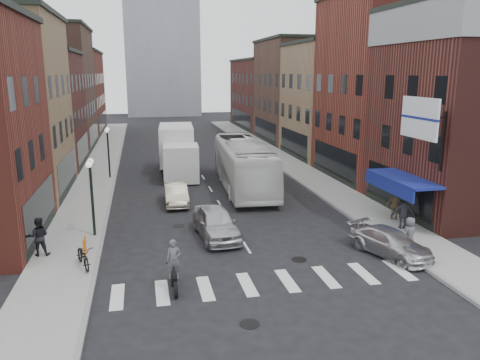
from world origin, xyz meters
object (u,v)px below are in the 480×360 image
at_px(billboard_sign, 421,119).
at_px(motorcycle_rider, 174,267).
at_px(ped_right_c, 410,234).
at_px(ped_right_a, 403,211).
at_px(sedan_left_near, 216,223).
at_px(curb_car, 390,243).
at_px(streetlamp_far, 108,143).
at_px(box_truck, 178,151).
at_px(streetlamp_near, 91,183).
at_px(parked_bicycle, 83,256).
at_px(bike_rack, 85,246).
at_px(transit_bus, 243,164).
at_px(ped_right_b, 395,206).
at_px(sedan_left_far, 176,194).
at_px(ped_left_solo, 39,236).

bearing_deg(billboard_sign, motorcycle_rider, -164.85).
bearing_deg(motorcycle_rider, ped_right_c, 12.58).
bearing_deg(billboard_sign, ped_right_a, 81.51).
relative_size(sedan_left_near, curb_car, 1.10).
distance_m(streetlamp_far, box_truck, 5.66).
height_order(billboard_sign, streetlamp_near, billboard_sign).
bearing_deg(parked_bicycle, streetlamp_far, 70.95).
bearing_deg(bike_rack, transit_bus, 49.01).
relative_size(billboard_sign, ped_right_a, 1.92).
bearing_deg(billboard_sign, streetlamp_far, 132.41).
distance_m(streetlamp_far, transit_bus, 11.17).
distance_m(motorcycle_rider, ped_right_b, 14.27).
distance_m(sedan_left_far, ped_right_b, 13.52).
xyz_separation_m(motorcycle_rider, sedan_left_near, (2.57, 5.59, -0.18)).
xyz_separation_m(motorcycle_rider, ped_right_a, (12.56, 4.52, 0.14)).
xyz_separation_m(bike_rack, ped_right_a, (16.36, 0.37, 0.56)).
height_order(billboard_sign, ped_left_solo, billboard_sign).
bearing_deg(bike_rack, streetlamp_far, 89.31).
xyz_separation_m(billboard_sign, streetlamp_far, (-15.99, 17.50, -3.22)).
xyz_separation_m(box_truck, ped_left_solo, (-7.73, -17.07, -0.90)).
height_order(billboard_sign, motorcycle_rider, billboard_sign).
bearing_deg(ped_right_a, streetlamp_near, 6.10).
relative_size(streetlamp_far, box_truck, 0.44).
xyz_separation_m(sedan_left_far, ped_right_b, (11.91, -6.39, 0.29)).
relative_size(transit_bus, curb_car, 3.01).
bearing_deg(ped_right_a, bike_rack, 15.60).
bearing_deg(parked_bicycle, streetlamp_near, 69.88).
bearing_deg(parked_bicycle, ped_right_c, -22.88).
height_order(streetlamp_near, ped_left_solo, streetlamp_near).
bearing_deg(ped_right_b, curb_car, 78.18).
bearing_deg(curb_car, ped_right_b, 37.87).
relative_size(billboard_sign, box_truck, 0.40).
distance_m(billboard_sign, ped_right_c, 5.60).
relative_size(box_truck, ped_right_a, 4.79).
bearing_deg(transit_bus, sedan_left_near, -106.42).
xyz_separation_m(streetlamp_near, streetlamp_far, (0.00, 14.00, 0.00)).
xyz_separation_m(transit_bus, curb_car, (3.88, -14.23, -1.17)).
relative_size(box_truck, ped_right_b, 5.65).
height_order(sedan_left_far, ped_left_solo, ped_left_solo).
xyz_separation_m(streetlamp_near, ped_right_c, (14.80, -5.22, -1.97)).
xyz_separation_m(streetlamp_far, ped_right_c, (14.80, -19.22, -1.97)).
bearing_deg(curb_car, billboard_sign, 19.48).
relative_size(sedan_left_near, ped_left_solo, 2.59).
height_order(streetlamp_far, sedan_left_far, streetlamp_far).
height_order(streetlamp_far, ped_right_c, streetlamp_far).
relative_size(sedan_left_near, ped_right_b, 2.86).
height_order(curb_car, ped_right_c, ped_right_c).
bearing_deg(parked_bicycle, ped_right_a, -12.40).
height_order(motorcycle_rider, ped_right_a, motorcycle_rider).
bearing_deg(ped_left_solo, bike_rack, 171.77).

